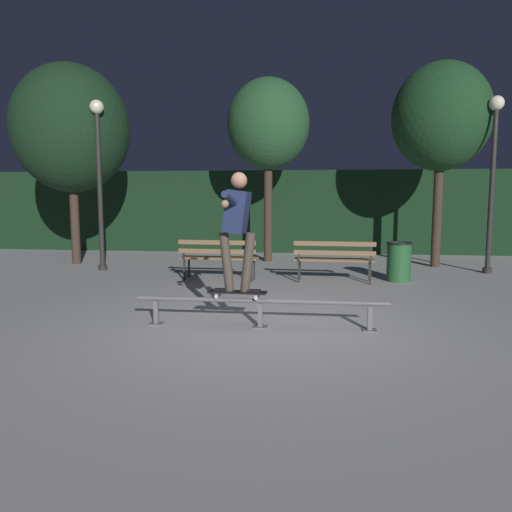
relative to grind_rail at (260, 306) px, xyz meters
The scene contains 13 objects.
ground_plane 0.29m from the grind_rail, 90.00° to the right, with size 90.00×90.00×0.00m, color #ADAAA8.
hedge_backdrop 9.34m from the grind_rail, 90.00° to the left, with size 24.00×1.20×2.52m, color black.
grind_rail is the anchor object (origin of this frame).
skateboard 0.35m from the grind_rail, behind, with size 0.79×0.24×0.09m.
skateboarder 1.15m from the grind_rail, behind, with size 0.62×1.41×1.56m.
park_bench_leftmost 3.74m from the grind_rail, 109.67° to the left, with size 1.62×0.49×0.88m.
park_bench_left_center 3.69m from the grind_rail, 72.73° to the left, with size 1.62×0.49×0.88m.
tree_far_left 8.38m from the grind_rail, 133.90° to the left, with size 2.88×2.88×4.99m.
tree_far_right 7.88m from the grind_rail, 59.21° to the left, with size 2.33×2.33×4.89m.
tree_behind_benches 7.47m from the grind_rail, 94.60° to the left, with size 2.13×2.13×4.77m.
lamp_post_left 6.65m from the grind_rail, 132.62° to the left, with size 0.32×0.32×3.90m.
lamp_post_right 7.29m from the grind_rail, 48.69° to the left, with size 0.32×0.32×3.90m.
trash_can 4.57m from the grind_rail, 58.16° to the left, with size 0.52×0.52×0.80m.
Camera 1 is at (0.70, -6.29, 1.71)m, focal length 34.42 mm.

